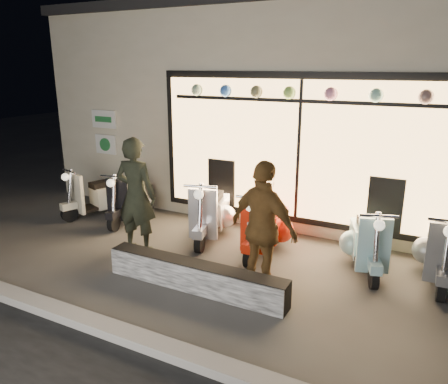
# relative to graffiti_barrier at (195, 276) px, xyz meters

# --- Properties ---
(ground) EXTENTS (40.00, 40.00, 0.00)m
(ground) POSITION_rel_graffiti_barrier_xyz_m (-0.23, 0.65, -0.20)
(ground) COLOR #383533
(ground) RESTS_ON ground
(kerb) EXTENTS (40.00, 0.25, 0.12)m
(kerb) POSITION_rel_graffiti_barrier_xyz_m (-0.23, -1.35, -0.14)
(kerb) COLOR slate
(kerb) RESTS_ON ground
(shop_building) EXTENTS (10.20, 6.23, 4.20)m
(shop_building) POSITION_rel_graffiti_barrier_xyz_m (-0.23, 5.63, 1.90)
(shop_building) COLOR beige
(shop_building) RESTS_ON ground
(graffiti_barrier) EXTENTS (2.67, 0.28, 0.40)m
(graffiti_barrier) POSITION_rel_graffiti_barrier_xyz_m (0.00, 0.00, 0.00)
(graffiti_barrier) COLOR black
(graffiti_barrier) RESTS_ON ground
(scooter_silver) EXTENTS (0.74, 1.52, 1.08)m
(scooter_silver) POSITION_rel_graffiti_barrier_xyz_m (-0.77, 1.86, 0.24)
(scooter_silver) COLOR black
(scooter_silver) RESTS_ON ground
(scooter_red) EXTENTS (0.50, 1.48, 1.06)m
(scooter_red) POSITION_rel_graffiti_barrier_xyz_m (0.35, 1.74, 0.22)
(scooter_red) COLOR black
(scooter_red) RESTS_ON ground
(scooter_black) EXTENTS (0.61, 1.41, 1.00)m
(scooter_black) POSITION_rel_graffiti_barrier_xyz_m (-2.60, 1.91, 0.20)
(scooter_black) COLOR black
(scooter_black) RESTS_ON ground
(scooter_cream) EXTENTS (0.75, 1.37, 0.99)m
(scooter_cream) POSITION_rel_graffiti_barrier_xyz_m (-3.35, 1.85, 0.20)
(scooter_cream) COLOR black
(scooter_cream) RESTS_ON ground
(scooter_blue) EXTENTS (0.75, 1.41, 1.01)m
(scooter_blue) POSITION_rel_graffiti_barrier_xyz_m (1.94, 1.85, 0.21)
(scooter_blue) COLOR black
(scooter_blue) RESTS_ON ground
(scooter_grey) EXTENTS (0.50, 1.48, 1.06)m
(scooter_grey) POSITION_rel_graffiti_barrier_xyz_m (2.97, 1.98, 0.22)
(scooter_grey) COLOR black
(scooter_grey) RESTS_ON ground
(man) EXTENTS (0.74, 0.52, 1.91)m
(man) POSITION_rel_graffiti_barrier_xyz_m (-1.53, 0.72, 0.75)
(man) COLOR black
(man) RESTS_ON ground
(woman) EXTENTS (1.15, 0.75, 1.82)m
(woman) POSITION_rel_graffiti_barrier_xyz_m (0.83, 0.40, 0.71)
(woman) COLOR brown
(woman) RESTS_ON ground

